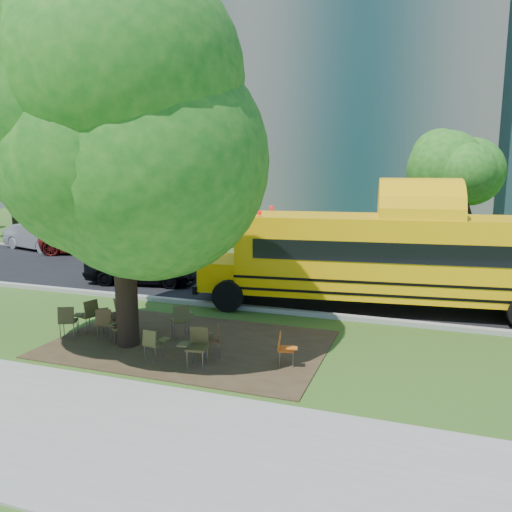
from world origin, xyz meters
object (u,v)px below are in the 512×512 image
at_px(chair_8, 89,312).
at_px(chair_11, 181,317).
at_px(bg_car_red, 94,239).
at_px(bg_car_silver, 39,237).
at_px(chair_4, 153,341).
at_px(black_car, 142,265).
at_px(chair_2, 106,321).
at_px(chair_3, 124,324).
at_px(chair_10, 124,316).
at_px(chair_9, 111,312).
at_px(chair_6, 215,337).
at_px(school_bus, 412,257).
at_px(chair_1, 122,323).
at_px(chair_5, 197,343).
at_px(pedestrian_a, 36,227).
at_px(chair_0, 68,318).
at_px(chair_7, 284,346).
at_px(main_tree, 119,137).
at_px(pedestrian_b, 43,230).

xyz_separation_m(chair_8, chair_11, (2.65, 0.40, 0.00)).
bearing_deg(bg_car_red, bg_car_silver, 73.50).
distance_m(chair_4, black_car, 8.30).
bearing_deg(chair_2, bg_car_red, 110.81).
bearing_deg(chair_4, chair_2, 160.10).
bearing_deg(chair_3, black_car, -61.32).
bearing_deg(chair_10, chair_8, -87.84).
relative_size(chair_4, chair_9, 0.90).
xyz_separation_m(chair_6, bg_car_silver, (-15.84, 11.52, 0.27)).
bearing_deg(chair_6, school_bus, -58.56).
bearing_deg(chair_1, chair_11, 44.70).
distance_m(school_bus, chair_8, 9.80).
bearing_deg(chair_2, chair_5, -32.86).
distance_m(chair_6, pedestrian_a, 24.21).
distance_m(chair_3, chair_5, 2.61).
distance_m(chair_3, bg_car_red, 15.11).
bearing_deg(chair_0, school_bus, 8.41).
bearing_deg(pedestrian_a, bg_car_red, -84.63).
distance_m(chair_3, chair_7, 4.35).
distance_m(main_tree, bg_car_silver, 18.26).
height_order(chair_1, pedestrian_b, pedestrian_b).
xyz_separation_m(chair_1, bg_car_red, (-9.45, 11.39, 0.27)).
height_order(chair_0, chair_6, chair_0).
xyz_separation_m(chair_5, bg_car_red, (-12.14, 12.42, 0.17)).
bearing_deg(pedestrian_b, bg_car_red, 51.79).
height_order(chair_3, chair_4, chair_3).
distance_m(chair_4, pedestrian_b, 21.85).
height_order(main_tree, bg_car_silver, main_tree).
relative_size(chair_9, black_car, 0.20).
relative_size(chair_10, bg_car_silver, 0.19).
relative_size(school_bus, chair_11, 13.42).
distance_m(chair_0, bg_car_silver, 16.38).
relative_size(chair_9, bg_car_red, 0.16).
xyz_separation_m(chair_10, black_car, (-2.85, 5.51, 0.22)).
bearing_deg(chair_4, school_bus, 52.64).
xyz_separation_m(school_bus, pedestrian_b, (-21.86, 8.17, -0.94)).
distance_m(chair_8, pedestrian_b, 18.95).
distance_m(chair_1, chair_8, 1.26).
height_order(chair_11, pedestrian_a, pedestrian_a).
xyz_separation_m(chair_7, chair_9, (-5.32, 0.93, 0.05)).
height_order(chair_0, chair_1, chair_0).
height_order(chair_2, chair_9, chair_2).
xyz_separation_m(school_bus, chair_11, (-5.66, -4.67, -1.17)).
bearing_deg(pedestrian_b, pedestrian_a, -141.15).
xyz_separation_m(chair_2, black_car, (-2.69, 6.08, 0.21)).
bearing_deg(black_car, chair_4, -155.67).
distance_m(chair_11, bg_car_silver, 17.90).
xyz_separation_m(chair_1, chair_3, (0.21, -0.23, 0.06)).
xyz_separation_m(chair_11, black_car, (-4.46, 5.23, 0.17)).
xyz_separation_m(chair_5, black_car, (-5.73, 6.92, 0.18)).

